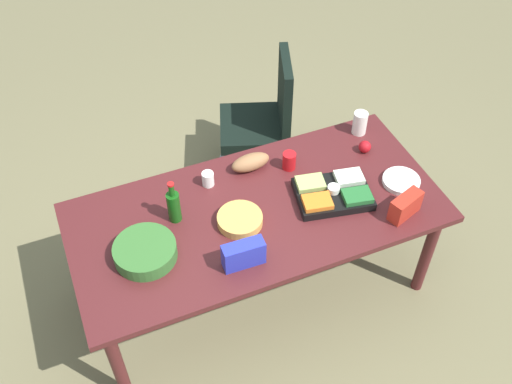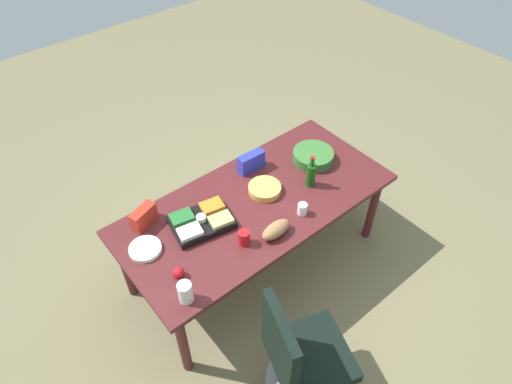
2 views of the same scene
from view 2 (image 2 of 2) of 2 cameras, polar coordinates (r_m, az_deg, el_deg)
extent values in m
plane|color=#726B4A|center=(3.91, 0.02, -8.83)|extent=(10.00, 10.00, 0.00)
cube|color=#4E1B1D|center=(3.36, 0.03, -1.50)|extent=(2.10, 0.98, 0.04)
cylinder|color=#4E1B1D|center=(4.30, 6.52, 3.93)|extent=(0.07, 0.07, 0.70)
cylinder|color=#4E1B1D|center=(3.59, -16.27, -9.02)|extent=(0.07, 0.07, 0.70)
cylinder|color=#4E1B1D|center=(3.96, 14.58, -2.02)|extent=(0.07, 0.07, 0.70)
cylinder|color=#4E1B1D|center=(3.16, -9.29, -18.37)|extent=(0.07, 0.07, 0.70)
cylinder|color=gray|center=(3.39, 6.32, -22.82)|extent=(0.56, 0.56, 0.05)
cylinder|color=gray|center=(3.20, 6.63, -21.39)|extent=(0.06, 0.06, 0.37)
cube|color=black|center=(3.03, 6.93, -19.99)|extent=(0.61, 0.61, 0.09)
cube|color=black|center=(2.71, 3.06, -18.74)|extent=(0.20, 0.43, 0.53)
cylinder|color=white|center=(2.80, -8.96, -12.47)|extent=(0.10, 0.10, 0.15)
cube|color=red|center=(3.24, -14.09, -3.03)|extent=(0.22, 0.14, 0.14)
cylinder|color=#34692D|center=(3.69, 7.26, 4.54)|extent=(0.42, 0.42, 0.08)
cube|color=black|center=(3.19, -6.91, -3.83)|extent=(0.47, 0.38, 0.05)
cube|color=orange|center=(3.24, -5.62, -1.77)|extent=(0.18, 0.15, 0.03)
cube|color=#24662E|center=(3.19, -9.40, -3.18)|extent=(0.18, 0.15, 0.03)
cube|color=#A6BF65|center=(3.14, -4.50, -3.52)|extent=(0.18, 0.15, 0.03)
cube|color=silver|center=(3.09, -8.39, -5.00)|extent=(0.18, 0.15, 0.03)
cylinder|color=white|center=(3.16, -6.98, -3.31)|extent=(0.08, 0.08, 0.04)
cylinder|color=gold|center=(3.40, 1.11, 0.41)|extent=(0.30, 0.30, 0.05)
ellipsoid|color=#976742|center=(3.10, 2.55, -4.80)|extent=(0.24, 0.12, 0.10)
cylinder|color=white|center=(3.25, 5.90, -2.15)|extent=(0.08, 0.08, 0.09)
cylinder|color=#144E12|center=(3.43, 6.97, 2.12)|extent=(0.08, 0.08, 0.19)
cylinder|color=#144E12|center=(3.35, 7.17, 3.81)|extent=(0.03, 0.03, 0.07)
cylinder|color=red|center=(3.32, 7.23, 4.37)|extent=(0.04, 0.04, 0.01)
cylinder|color=red|center=(3.04, -1.53, -5.81)|extent=(0.09, 0.09, 0.11)
sphere|color=#B0121A|center=(2.93, -9.79, -10.07)|extent=(0.09, 0.09, 0.08)
cylinder|color=white|center=(3.12, -13.89, -7.04)|extent=(0.26, 0.26, 0.03)
cube|color=#2833B9|center=(3.56, -0.61, 3.87)|extent=(0.22, 0.09, 0.15)
camera|label=1|loc=(4.48, -11.59, 45.26)|focal=41.60mm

